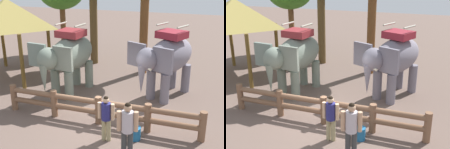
{
  "view_description": "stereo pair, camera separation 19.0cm",
  "coord_description": "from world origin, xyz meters",
  "views": [
    {
      "loc": [
        3.6,
        -9.09,
        5.3
      ],
      "look_at": [
        0.0,
        1.29,
        1.4
      ],
      "focal_mm": 47.47,
      "sensor_mm": 36.0,
      "label": 1
    },
    {
      "loc": [
        3.78,
        -9.02,
        5.3
      ],
      "look_at": [
        0.0,
        1.29,
        1.4
      ],
      "focal_mm": 47.47,
      "sensor_mm": 36.0,
      "label": 2
    }
  ],
  "objects": [
    {
      "name": "thatched_shelter",
      "position": [
        -6.1,
        3.11,
        3.27
      ],
      "size": [
        4.14,
        4.14,
        4.0
      ],
      "color": "brown",
      "rests_on": "ground"
    },
    {
      "name": "log_fence",
      "position": [
        0.0,
        -0.19,
        0.61
      ],
      "size": [
        7.44,
        0.26,
        1.05
      ],
      "color": "brown",
      "rests_on": "ground"
    },
    {
      "name": "tourist_woman_in_black",
      "position": [
        0.65,
        -1.15,
        0.91
      ],
      "size": [
        0.56,
        0.32,
        1.58
      ],
      "color": "tan",
      "rests_on": "ground"
    },
    {
      "name": "ground_plane",
      "position": [
        0.0,
        0.0,
        0.0
      ],
      "size": [
        60.0,
        60.0,
        0.0
      ],
      "primitive_type": "plane",
      "color": "brown"
    },
    {
      "name": "elephant_center",
      "position": [
        1.87,
        3.07,
        1.78
      ],
      "size": [
        2.77,
        3.75,
        3.16
      ],
      "color": "slate",
      "rests_on": "ground"
    },
    {
      "name": "feed_bucket",
      "position": [
        1.52,
        -0.78,
        0.22
      ],
      "size": [
        0.39,
        0.39,
        0.43
      ],
      "color": "#19598C",
      "rests_on": "ground"
    },
    {
      "name": "tourist_man_in_blue",
      "position": [
        1.54,
        -1.79,
        1.02
      ],
      "size": [
        0.61,
        0.41,
        1.77
      ],
      "color": "#343637",
      "rests_on": "ground"
    },
    {
      "name": "elephant_near_left",
      "position": [
        -2.24,
        2.02,
        1.76
      ],
      "size": [
        2.08,
        3.68,
        3.13
      ],
      "color": "slate",
      "rests_on": "ground"
    }
  ]
}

